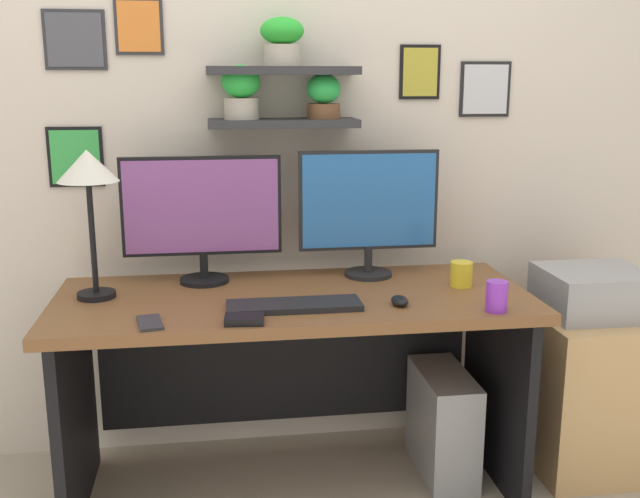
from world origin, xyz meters
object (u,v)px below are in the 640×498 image
keyboard (294,305)px  cell_phone (150,323)px  desk (292,346)px  printer (594,292)px  scissors_tray (244,319)px  computer_tower_right (443,423)px  drawer_cabinet (585,388)px  monitor_right (369,208)px  pen_cup (497,296)px  coffee_mug (461,274)px  computer_mouse (400,301)px  desk_lamp (88,177)px  monitor_left (202,213)px

keyboard → cell_phone: 0.46m
desk → keyboard: size_ratio=3.74×
printer → scissors_tray: bearing=-166.2°
computer_tower_right → drawer_cabinet: bearing=0.2°
monitor_right → scissors_tray: bearing=-134.7°
keyboard → pen_cup: bearing=-10.8°
coffee_mug → drawer_cabinet: size_ratio=0.15×
monitor_right → computer_tower_right: (0.26, -0.17, -0.81)m
printer → desk: bearing=179.5°
drawer_cabinet → monitor_right: bearing=168.4°
computer_mouse → coffee_mug: coffee_mug is taller
cell_phone → computer_tower_right: (1.04, 0.29, -0.55)m
keyboard → computer_tower_right: bearing=18.7°
computer_mouse → drawer_cabinet: size_ratio=0.15×
drawer_cabinet → desk_lamp: bearing=179.5°
computer_mouse → pen_cup: (0.29, -0.11, 0.04)m
monitor_right → computer_mouse: bearing=-86.0°
coffee_mug → desk: bearing=176.8°
cell_phone → computer_tower_right: 1.22m
coffee_mug → desk_lamp: bearing=178.1°
monitor_right → pen_cup: monitor_right is taller
desk_lamp → drawer_cabinet: 2.01m
pen_cup → drawer_cabinet: 0.78m
desk → computer_mouse: 0.46m
computer_mouse → monitor_left: bearing=149.0°
desk → coffee_mug: coffee_mug is taller
computer_mouse → pen_cup: 0.31m
monitor_right → keyboard: size_ratio=1.20×
coffee_mug → drawer_cabinet: bearing=2.7°
cell_phone → drawer_cabinet: size_ratio=0.23×
scissors_tray → coffee_mug: bearing=20.8°
cell_phone → monitor_right: bearing=20.4°
monitor_right → printer: 0.91m
cell_phone → pen_cup: 1.10m
scissors_tray → cell_phone: bearing=174.0°
coffee_mug → pen_cup: bearing=-87.0°
desk_lamp → monitor_right: bearing=8.9°
desk → cell_phone: (-0.47, -0.31, 0.21)m
scissors_tray → computer_tower_right: size_ratio=0.30×
cell_phone → scissors_tray: 0.29m
keyboard → computer_mouse: bearing=-2.4°
scissors_tray → drawer_cabinet: scissors_tray is taller
computer_tower_right → cell_phone: bearing=-164.2°
monitor_right → coffee_mug: size_ratio=5.85×
monitor_right → computer_mouse: 0.46m
coffee_mug → printer: bearing=2.7°
pen_cup → coffee_mug: bearing=93.0°
monitor_left → desk_lamp: size_ratio=1.14×
pen_cup → desk_lamp: bearing=165.3°
pen_cup → printer: 0.62m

